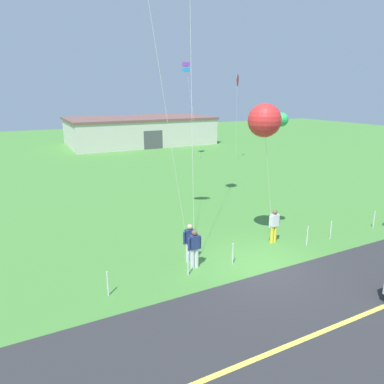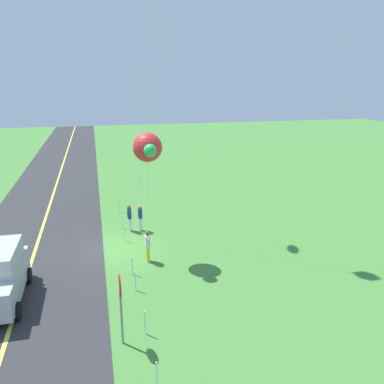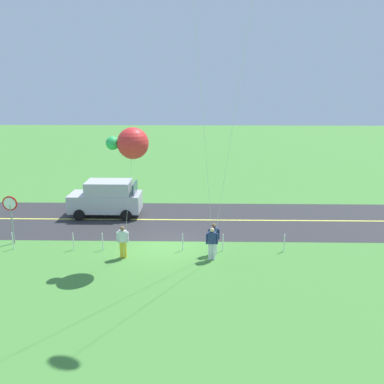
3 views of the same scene
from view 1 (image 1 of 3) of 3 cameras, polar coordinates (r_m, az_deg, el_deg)
name	(u,v)px [view 1 (image 1 of 3)]	position (r m, az deg, el deg)	size (l,w,h in m)	color
ground_plane	(261,267)	(14.58, 11.18, -11.93)	(120.00, 120.00, 0.10)	#478438
asphalt_road	(344,323)	(12.16, 23.46, -18.93)	(120.00, 7.00, 0.00)	#2D2D30
road_centre_stripe	(344,323)	(12.16, 23.47, -18.92)	(120.00, 0.16, 0.00)	#E5E04C
person_adult_near	(190,241)	(14.35, -0.38, -8.02)	(0.58, 0.22, 1.60)	silver
person_adult_companion	(194,248)	(13.81, 0.41, -9.03)	(0.58, 0.22, 1.60)	silver
person_child_watcher	(274,225)	(16.45, 13.19, -5.25)	(0.58, 0.22, 1.60)	yellow
kite_yellow_high	(266,120)	(15.19, 11.90, 11.33)	(1.90, 1.40, 6.26)	silver
kite_green_far	(237,81)	(34.62, 7.34, 17.51)	(1.03, 1.10, 8.27)	silver
kite_pink_drift	(186,67)	(35.93, -0.99, 19.60)	(1.38, 1.33, 9.42)	silver
warehouse_distant	(140,130)	(47.63, -8.51, 9.86)	(18.36, 10.20, 3.50)	beige
fence_post_0	(108,284)	(12.59, -13.52, -14.28)	(0.05, 0.05, 0.90)	silver
fence_post_1	(188,264)	(13.47, -0.63, -11.68)	(0.05, 0.05, 0.90)	silver
fence_post_2	(233,254)	(14.37, 6.65, -9.92)	(0.05, 0.05, 0.90)	silver
fence_post_3	(307,236)	(16.76, 18.25, -6.76)	(0.05, 0.05, 0.90)	silver
fence_post_4	(331,230)	(17.79, 21.63, -5.77)	(0.05, 0.05, 0.90)	silver
fence_post_5	(374,220)	(20.10, 27.48, -4.01)	(0.05, 0.05, 0.90)	silver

